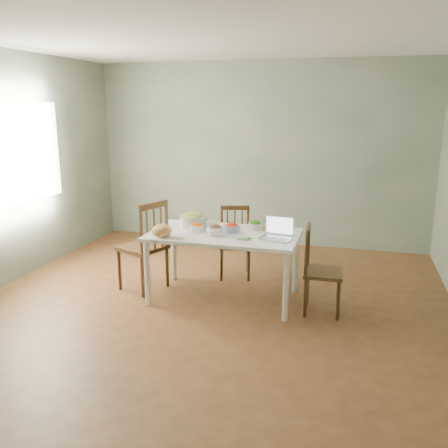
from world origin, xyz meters
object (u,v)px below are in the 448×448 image
(bowl_squash, at_px, (193,219))
(dining_table, at_px, (224,266))
(bread_boule, at_px, (162,231))
(chair_left, at_px, (143,245))
(laptop, at_px, (276,229))
(chair_far, at_px, (235,243))
(chair_right, at_px, (323,270))

(bowl_squash, bearing_deg, dining_table, -23.03)
(bread_boule, relative_size, bowl_squash, 0.68)
(chair_left, bearing_deg, dining_table, 108.66)
(laptop, bearing_deg, dining_table, -179.41)
(chair_left, relative_size, laptop, 3.33)
(dining_table, height_order, chair_far, chair_far)
(chair_left, distance_m, laptop, 1.58)
(chair_far, distance_m, chair_left, 1.13)
(dining_table, relative_size, bread_boule, 7.69)
(bread_boule, height_order, laptop, laptop)
(laptop, bearing_deg, chair_far, 137.91)
(chair_far, relative_size, bread_boule, 4.20)
(chair_right, relative_size, bread_boule, 4.35)
(chair_far, bearing_deg, bread_boule, -132.44)
(bread_boule, xyz_separation_m, bowl_squash, (0.17, 0.49, 0.02))
(chair_right, bearing_deg, dining_table, 83.86)
(chair_left, height_order, laptop, chair_left)
(chair_left, bearing_deg, chair_right, 107.74)
(chair_right, bearing_deg, laptop, 89.60)
(chair_far, xyz_separation_m, bread_boule, (-0.52, -1.01, 0.38))
(dining_table, distance_m, bread_boule, 0.79)
(dining_table, xyz_separation_m, bread_boule, (-0.58, -0.31, 0.44))
(chair_far, height_order, laptop, laptop)
(chair_left, xyz_separation_m, chair_right, (2.03, -0.11, -0.07))
(bowl_squash, relative_size, laptop, 0.96)
(chair_left, xyz_separation_m, bowl_squash, (0.57, 0.14, 0.31))
(chair_far, bearing_deg, dining_table, -100.48)
(dining_table, relative_size, laptop, 5.07)
(bowl_squash, distance_m, laptop, 1.01)
(chair_right, xyz_separation_m, laptop, (-0.49, -0.02, 0.40))
(chair_left, height_order, bowl_squash, chair_left)
(chair_right, distance_m, laptop, 0.64)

